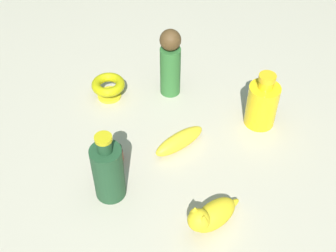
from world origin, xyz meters
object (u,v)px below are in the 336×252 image
object	(u,v)px
bottle_tall	(108,171)
bottle_short	(262,104)
bowl	(108,86)
cat_figurine	(211,216)
nail_polish_jar	(116,153)
person_figure_adult	(170,63)
banana	(179,141)

from	to	relation	value
bottle_tall	bottle_short	distance (m)	0.48
bowl	cat_figurine	bearing A→B (deg)	45.15
nail_polish_jar	person_figure_adult	xyz separation A→B (m)	(-0.30, 0.07, 0.09)
cat_figurine	bottle_tall	bearing A→B (deg)	-97.51
cat_figurine	bowl	bearing A→B (deg)	-134.85
bottle_tall	person_figure_adult	distance (m)	0.41
bowl	banana	bearing A→B (deg)	58.95
banana	nail_polish_jar	distance (m)	0.17
bottle_short	nail_polish_jar	size ratio (longest dim) A/B	3.50
cat_figurine	nail_polish_jar	distance (m)	0.31
bowl	nail_polish_jar	size ratio (longest dim) A/B	2.06
bottle_tall	bowl	size ratio (longest dim) A/B	2.00
bottle_tall	person_figure_adult	xyz separation A→B (m)	(-0.41, 0.05, 0.03)
cat_figurine	person_figure_adult	xyz separation A→B (m)	(-0.44, -0.20, 0.07)
cat_figurine	banana	bearing A→B (deg)	-150.87
banana	person_figure_adult	xyz separation A→B (m)	(-0.22, -0.08, 0.09)
banana	bottle_short	distance (m)	0.26
cat_figurine	nail_polish_jar	world-z (taller)	cat_figurine
bottle_tall	cat_figurine	size ratio (longest dim) A/B	1.47
bottle_tall	cat_figurine	xyz separation A→B (m)	(0.03, 0.26, -0.05)
cat_figurine	person_figure_adult	bearing A→B (deg)	-155.35
nail_polish_jar	person_figure_adult	world-z (taller)	person_figure_adult
nail_polish_jar	person_figure_adult	size ratio (longest dim) A/B	0.22
nail_polish_jar	bottle_tall	bearing A→B (deg)	10.67
bottle_tall	bowl	distance (m)	0.37
cat_figurine	person_figure_adult	distance (m)	0.49
banana	person_figure_adult	size ratio (longest dim) A/B	0.71
bottle_tall	person_figure_adult	world-z (taller)	person_figure_adult
bowl	person_figure_adult	bearing A→B (deg)	110.85
bowl	bottle_short	distance (m)	0.46
bowl	bottle_short	world-z (taller)	bottle_short
bottle_tall	bowl	world-z (taller)	bottle_tall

